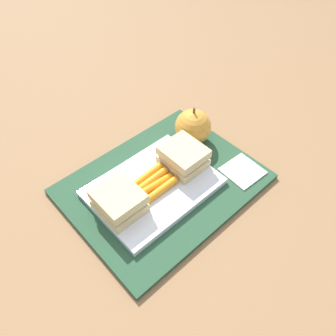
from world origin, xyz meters
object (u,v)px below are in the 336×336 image
Objects in this scene: carrot_sticks_bundle at (154,183)px; food_tray at (153,187)px; sandwich_half_right at (183,157)px; sandwich_half_left at (119,201)px; apple at (193,127)px; paper_napkin at (243,171)px.

food_tray is at bearing 151.01° from carrot_sticks_bundle.
sandwich_half_right is at bearing 0.20° from carrot_sticks_bundle.
carrot_sticks_bundle is at bearing -28.99° from food_tray.
apple is (0.23, 0.05, 0.00)m from sandwich_half_left.
paper_napkin is at bearing -19.98° from sandwich_half_left.
sandwich_half_right is 1.14× the size of paper_napkin.
food_tray is 0.08m from sandwich_half_right.
sandwich_half_right is (0.08, 0.00, 0.03)m from food_tray.
sandwich_half_right reaches higher than carrot_sticks_bundle.
apple reaches higher than sandwich_half_right.
sandwich_half_left is 0.08m from carrot_sticks_bundle.
sandwich_half_left is at bearing 179.80° from carrot_sticks_bundle.
food_tray is at bearing 0.00° from sandwich_half_left.
sandwich_half_left reaches higher than carrot_sticks_bundle.
apple reaches higher than sandwich_half_left.
carrot_sticks_bundle is at bearing 151.59° from paper_napkin.
food_tray is 2.63× the size of apple.
sandwich_half_left reaches higher than food_tray.
food_tray is 0.16m from apple.
paper_napkin is at bearing -28.41° from food_tray.
sandwich_half_right is at bearing 0.00° from food_tray.
carrot_sticks_bundle is (0.08, -0.00, -0.01)m from sandwich_half_left.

